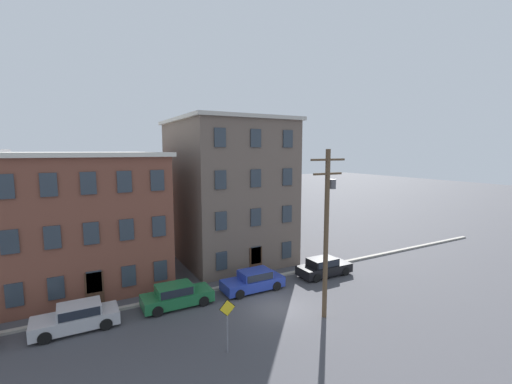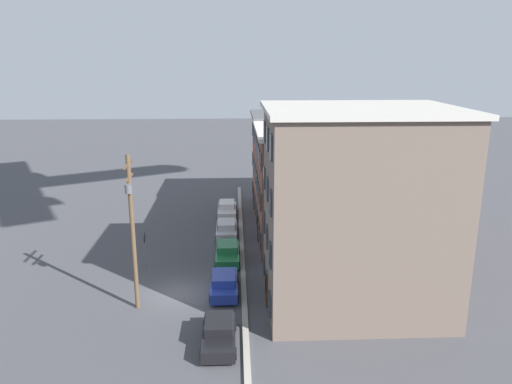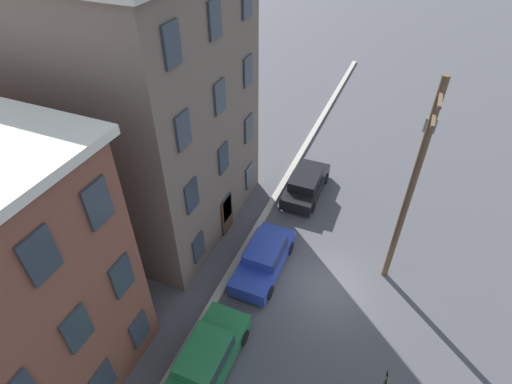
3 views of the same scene
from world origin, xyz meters
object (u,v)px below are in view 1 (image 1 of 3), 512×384
at_px(car_silver, 77,316).
at_px(car_blue, 254,280).
at_px(utility_pole, 327,225).
at_px(car_black, 324,266).
at_px(car_green, 176,295).
at_px(caution_sign, 227,318).

relative_size(car_silver, car_blue, 1.00).
relative_size(car_silver, utility_pole, 0.44).
bearing_deg(car_black, utility_pole, -129.42).
relative_size(car_green, caution_sign, 1.61).
relative_size(car_blue, utility_pole, 0.44).
bearing_deg(car_blue, utility_pole, -71.30).
bearing_deg(car_green, utility_pole, -37.51).
distance_m(car_silver, utility_pole, 14.92).
relative_size(car_silver, car_green, 1.00).
bearing_deg(car_black, car_silver, 179.39).
bearing_deg(utility_pole, car_black, 50.58).
distance_m(car_black, caution_sign, 12.50).
xyz_separation_m(caution_sign, utility_pole, (6.60, 0.56, 3.77)).
height_order(car_silver, caution_sign, caution_sign).
bearing_deg(car_blue, caution_sign, -128.07).
relative_size(car_black, utility_pole, 0.44).
distance_m(car_green, car_blue, 5.52).
height_order(car_green, utility_pole, utility_pole).
bearing_deg(car_green, car_blue, -1.75).
bearing_deg(car_silver, utility_pole, -22.98).
distance_m(car_black, utility_pole, 8.42).
distance_m(car_silver, caution_sign, 8.88).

